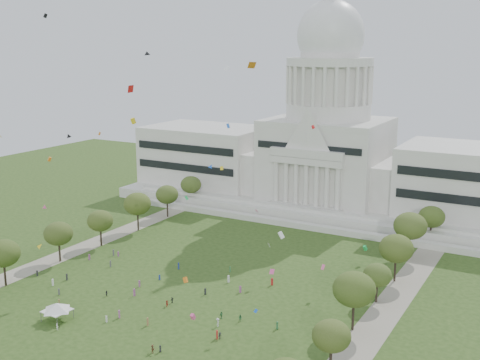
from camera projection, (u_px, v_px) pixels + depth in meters
The scene contains 30 objects.
ground at pixel (146, 317), 140.19m from camera, with size 400.00×400.00×0.00m, color #2A4517.
capitol at pixel (327, 150), 232.00m from camera, with size 160.00×64.50×91.30m.
path_left at pixel (83, 247), 188.57m from camera, with size 8.00×160.00×0.04m, color gray.
path_right at pixel (385, 312), 142.89m from camera, with size 8.00×160.00×0.04m, color gray.
row_tree_l_1 at pixel (3, 253), 156.67m from camera, with size 8.86×8.86×12.59m.
row_tree_r_1 at pixel (332, 336), 115.02m from camera, with size 7.58×7.58×10.78m.
row_tree_l_2 at pixel (58, 234), 174.48m from camera, with size 8.42×8.42×11.97m.
row_tree_r_2 at pixel (354, 289), 131.89m from camera, with size 9.55×9.55×13.58m.
row_tree_l_3 at pixel (100, 221), 188.24m from camera, with size 8.12×8.12×11.55m.
row_tree_r_3 at pixel (377, 275), 146.86m from camera, with size 7.01×7.01×9.98m.
row_tree_l_4 at pixel (137, 204), 203.73m from camera, with size 9.29×9.29×13.21m.
row_tree_r_4 at pixel (396, 248), 159.45m from camera, with size 9.19×9.19×13.06m.
row_tree_l_5 at pixel (167, 195), 220.31m from camera, with size 8.33×8.33×11.85m.
row_tree_r_5 at pixel (410, 226), 177.07m from camera, with size 9.82×9.82×13.96m.
row_tree_l_6 at pixel (191, 185), 236.57m from camera, with size 8.19×8.19×11.64m.
row_tree_r_6 at pixel (432, 217), 191.48m from camera, with size 8.42×8.42×11.97m.
event_tent at pixel (57, 307), 138.09m from camera, with size 8.12×8.12×4.27m.
person_0 at pixel (277, 325), 134.18m from camera, with size 0.89×0.58×1.82m, color #33723F.
person_2 at pixel (240, 318), 137.79m from camera, with size 0.83×0.51×1.70m, color #33723F.
person_3 at pixel (218, 322), 135.44m from camera, with size 1.28×0.66×1.98m, color silver.
person_4 at pixel (172, 300), 147.77m from camera, with size 0.93×0.51×1.59m, color #26262B.
person_5 at pixel (167, 303), 145.77m from camera, with size 1.47×0.58×1.58m, color #B21E1E.
person_6 at pixel (160, 349), 124.22m from camera, with size 0.73×0.47×1.49m, color #26262B.
person_7 at pixel (57, 327), 133.62m from camera, with size 0.61×0.44×1.67m, color silver.
person_8 at pixel (107, 293), 151.84m from camera, with size 0.72×0.44×1.47m, color #26262B.
person_9 at pixel (220, 336), 129.67m from camera, with size 1.00×0.52×1.55m, color #26262B.
person_10 at pixel (221, 315), 139.33m from camera, with size 1.03×0.56×1.75m, color #33723F.
person_11 at pixel (153, 349), 123.81m from camera, with size 1.72×0.68×1.85m, color olive.
distant_crowd at pixel (144, 284), 157.46m from camera, with size 62.48×41.15×1.95m.
kite_swarm at pixel (141, 194), 139.18m from camera, with size 76.69×105.04×65.02m.
Camera 1 is at (82.43, -102.49, 62.15)m, focal length 45.00 mm.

